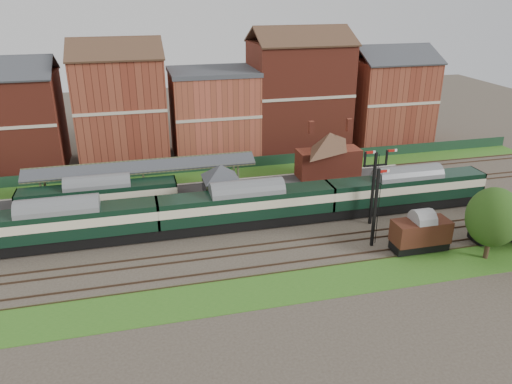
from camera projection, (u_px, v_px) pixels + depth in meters
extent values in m
plane|color=#473D33|center=(255.00, 226.00, 52.91)|extent=(160.00, 160.00, 0.00)
cube|color=#2D6619|center=(226.00, 174.00, 67.22)|extent=(90.00, 4.50, 0.06)
cube|color=#2D6619|center=(290.00, 287.00, 42.15)|extent=(90.00, 5.00, 0.06)
cube|color=#193823|center=(224.00, 164.00, 68.73)|extent=(90.00, 0.12, 1.50)
cube|color=#2D2D2D|center=(196.00, 192.00, 60.32)|extent=(55.00, 3.40, 1.00)
cube|color=#596749|center=(222.00, 206.00, 54.68)|extent=(3.40, 3.20, 2.40)
cube|color=#43492D|center=(221.00, 187.00, 53.83)|extent=(3.60, 3.40, 2.00)
pyramid|color=#383A3F|center=(221.00, 172.00, 53.14)|extent=(5.40, 5.40, 1.60)
cube|color=maroon|center=(291.00, 200.00, 56.52)|extent=(3.00, 2.40, 2.20)
cube|color=#4C3323|center=(293.00, 190.00, 55.38)|extent=(3.20, 1.34, 0.79)
cube|color=#4C3323|center=(290.00, 186.00, 56.55)|extent=(3.20, 1.34, 0.79)
cube|color=maroon|center=(328.00, 163.00, 63.29)|extent=(8.00, 3.00, 3.50)
pyramid|color=#4C3323|center=(329.00, 141.00, 62.19)|extent=(8.10, 8.10, 2.20)
cube|color=maroon|center=(311.00, 139.00, 61.44)|extent=(0.60, 0.60, 1.60)
cube|color=maroon|center=(348.00, 136.00, 62.56)|extent=(0.60, 0.60, 1.60)
cube|color=#43492D|center=(41.00, 192.00, 54.47)|extent=(0.22, 0.22, 3.40)
cube|color=#43492D|center=(234.00, 168.00, 61.76)|extent=(0.22, 0.22, 3.40)
cube|color=#383A3F|center=(142.00, 166.00, 56.54)|extent=(26.00, 1.99, 0.90)
cube|color=#383A3F|center=(142.00, 161.00, 58.24)|extent=(26.00, 1.99, 0.90)
cube|color=#43492D|center=(142.00, 160.00, 57.24)|extent=(26.00, 0.20, 0.20)
cube|color=black|center=(373.00, 189.00, 51.84)|extent=(0.25, 0.25, 8.00)
cube|color=black|center=(375.00, 165.00, 50.84)|extent=(2.60, 0.18, 0.18)
cube|color=#B2140F|center=(371.00, 152.00, 50.14)|extent=(1.10, 0.08, 0.25)
cube|color=#B2140F|center=(392.00, 151.00, 50.68)|extent=(1.10, 0.08, 0.25)
cube|color=black|center=(375.00, 208.00, 47.36)|extent=(0.25, 0.25, 8.00)
cube|color=#B2140F|center=(384.00, 171.00, 46.06)|extent=(1.10, 0.08, 0.25)
cube|color=maroon|center=(6.00, 124.00, 66.48)|extent=(14.00, 10.00, 13.00)
cube|color=maroon|center=(121.00, 110.00, 69.48)|extent=(12.00, 10.00, 15.00)
cube|color=#AA4C36|center=(214.00, 115.00, 72.99)|extent=(12.00, 10.00, 12.00)
cube|color=maroon|center=(299.00, 97.00, 75.15)|extent=(14.00, 10.00, 16.00)
cube|color=maroon|center=(388.00, 102.00, 79.11)|extent=(12.00, 10.00, 13.00)
cube|color=black|center=(63.00, 240.00, 48.30)|extent=(18.32, 2.56, 1.12)
cube|color=black|center=(60.00, 223.00, 47.58)|extent=(18.32, 2.85, 2.65)
cube|color=beige|center=(60.00, 220.00, 47.45)|extent=(18.34, 2.89, 0.92)
cube|color=slate|center=(58.00, 209.00, 47.01)|extent=(18.32, 2.85, 0.61)
cube|color=black|center=(247.00, 220.00, 52.43)|extent=(18.32, 2.56, 1.12)
cube|color=black|center=(247.00, 204.00, 51.71)|extent=(18.32, 2.85, 2.65)
cube|color=beige|center=(247.00, 201.00, 51.59)|extent=(18.34, 2.89, 0.92)
cube|color=slate|center=(247.00, 191.00, 51.14)|extent=(18.32, 2.85, 0.61)
cube|color=black|center=(404.00, 203.00, 56.56)|extent=(18.32, 2.56, 1.12)
cube|color=black|center=(406.00, 188.00, 55.84)|extent=(18.32, 2.85, 2.65)
cube|color=beige|center=(406.00, 185.00, 55.72)|extent=(18.34, 2.89, 0.92)
cube|color=slate|center=(408.00, 176.00, 55.27)|extent=(18.32, 2.85, 0.61)
cube|color=black|center=(101.00, 210.00, 54.88)|extent=(16.73, 2.34, 1.02)
cube|color=black|center=(99.00, 196.00, 54.22)|extent=(16.73, 2.60, 2.42)
cube|color=beige|center=(99.00, 194.00, 54.11)|extent=(16.75, 2.64, 0.84)
cube|color=slate|center=(97.00, 184.00, 53.70)|extent=(16.73, 2.60, 0.56)
cube|color=black|center=(419.00, 245.00, 47.77)|extent=(5.40, 1.99, 0.81)
cube|color=#401912|center=(421.00, 231.00, 47.20)|extent=(5.40, 2.34, 2.16)
cube|color=gray|center=(422.00, 220.00, 46.75)|extent=(5.40, 2.34, 0.40)
cube|color=black|center=(499.00, 234.00, 49.78)|extent=(5.73, 2.11, 0.86)
cube|color=#401912|center=(502.00, 220.00, 49.17)|extent=(5.73, 2.48, 2.29)
cube|color=gray|center=(504.00, 208.00, 48.69)|extent=(5.73, 2.48, 0.42)
cylinder|color=#382619|center=(488.00, 243.00, 45.97)|extent=(0.44, 0.44, 3.27)
ellipsoid|color=#1B4914|center=(493.00, 217.00, 44.97)|extent=(4.81, 4.81, 5.53)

